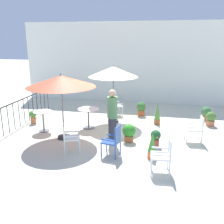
# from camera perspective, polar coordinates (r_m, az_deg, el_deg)

# --- Properties ---
(ground_plane) EXTENTS (60.00, 60.00, 0.00)m
(ground_plane) POSITION_cam_1_polar(r_m,az_deg,el_deg) (8.97, 0.02, -4.82)
(ground_plane) COLOR beige
(villa_facade) EXTENTS (11.42, 0.30, 4.09)m
(villa_facade) POSITION_cam_1_polar(r_m,az_deg,el_deg) (13.21, 4.32, 11.08)
(villa_facade) COLOR white
(villa_facade) RESTS_ON ground
(terrace_railing) EXTENTS (0.03, 5.28, 1.01)m
(terrace_railing) POSITION_cam_1_polar(r_m,az_deg,el_deg) (10.08, -20.49, 0.56)
(terrace_railing) COLOR black
(terrace_railing) RESTS_ON ground
(patio_umbrella_0) EXTENTS (1.93, 1.93, 2.29)m
(patio_umbrella_0) POSITION_cam_1_polar(r_m,az_deg,el_deg) (9.69, 0.29, 9.05)
(patio_umbrella_0) COLOR #2D2D2D
(patio_umbrella_0) RESTS_ON ground
(patio_umbrella_1) EXTENTS (2.22, 2.22, 2.19)m
(patio_umbrella_1) POSITION_cam_1_polar(r_m,az_deg,el_deg) (8.17, -11.53, 6.81)
(patio_umbrella_1) COLOR #2D2D2D
(patio_umbrella_1) RESTS_ON ground
(cafe_table_0) EXTENTS (0.78, 0.78, 0.76)m
(cafe_table_0) POSITION_cam_1_polar(r_m,az_deg,el_deg) (9.33, -5.39, -0.59)
(cafe_table_0) COLOR white
(cafe_table_0) RESTS_ON ground
(cafe_table_1) EXTENTS (0.66, 0.66, 0.76)m
(cafe_table_1) POSITION_cam_1_polar(r_m,az_deg,el_deg) (9.32, -15.41, -1.21)
(cafe_table_1) COLOR silver
(cafe_table_1) RESTS_ON ground
(patio_chair_0) EXTENTS (0.50, 0.52, 0.93)m
(patio_chair_0) POSITION_cam_1_polar(r_m,az_deg,el_deg) (6.33, 11.77, -9.20)
(patio_chair_0) COLOR white
(patio_chair_0) RESTS_ON ground
(patio_chair_1) EXTENTS (0.66, 0.65, 0.93)m
(patio_chair_1) POSITION_cam_1_polar(r_m,az_deg,el_deg) (10.87, 0.46, 1.85)
(patio_chair_1) COLOR white
(patio_chair_1) RESTS_ON ground
(patio_chair_2) EXTENTS (0.54, 0.51, 0.92)m
(patio_chair_2) POSITION_cam_1_polar(r_m,az_deg,el_deg) (7.09, 0.39, -6.22)
(patio_chair_2) COLOR #2D509C
(patio_chair_2) RESTS_ON ground
(patio_chair_3) EXTENTS (0.53, 0.48, 0.87)m
(patio_chair_3) POSITION_cam_1_polar(r_m,az_deg,el_deg) (8.47, 18.69, -3.35)
(patio_chair_3) COLOR white
(patio_chair_3) RESTS_ON ground
(patio_chair_4) EXTENTS (0.60, 0.59, 0.87)m
(patio_chair_4) POSITION_cam_1_polar(r_m,az_deg,el_deg) (7.47, -9.84, -5.39)
(patio_chair_4) COLOR white
(patio_chair_4) RESTS_ON ground
(potted_plant_0) EXTENTS (0.40, 0.40, 0.57)m
(potted_plant_0) POSITION_cam_1_polar(r_m,az_deg,el_deg) (11.00, 20.67, -0.12)
(potted_plant_0) COLOR #BE6549
(potted_plant_0) RESTS_ON ground
(potted_plant_1) EXTENTS (0.43, 0.43, 0.60)m
(potted_plant_1) POSITION_cam_1_polar(r_m,az_deg,el_deg) (8.14, 3.89, -4.55)
(potted_plant_1) COLOR #AF6138
(potted_plant_1) RESTS_ON ground
(potted_plant_2) EXTENTS (0.24, 0.24, 0.80)m
(potted_plant_2) POSITION_cam_1_polar(r_m,az_deg,el_deg) (7.07, 9.12, -7.55)
(potted_plant_2) COLOR #CF6139
(potted_plant_2) RESTS_ON ground
(potted_plant_3) EXTENTS (0.31, 0.32, 0.54)m
(potted_plant_3) POSITION_cam_1_polar(r_m,az_deg,el_deg) (7.88, 9.90, -5.70)
(potted_plant_3) COLOR #AF4738
(potted_plant_3) RESTS_ON ground
(potted_plant_4) EXTENTS (0.38, 0.38, 0.56)m
(potted_plant_4) POSITION_cam_1_polar(r_m,az_deg,el_deg) (10.34, 21.56, -1.38)
(potted_plant_4) COLOR #C97349
(potted_plant_4) RESTS_ON ground
(potted_plant_5) EXTENTS (0.24, 0.24, 0.85)m
(potted_plant_5) POSITION_cam_1_polar(r_m,az_deg,el_deg) (9.93, 10.29, -0.49)
(potted_plant_5) COLOR #9A542E
(potted_plant_5) RESTS_ON ground
(potted_plant_6) EXTENTS (0.41, 0.40, 0.61)m
(potted_plant_6) POSITION_cam_1_polar(r_m,az_deg,el_deg) (10.95, 6.69, 0.86)
(potted_plant_6) COLOR #BB592E
(potted_plant_6) RESTS_ON ground
(potted_plant_7) EXTENTS (0.28, 0.28, 0.52)m
(potted_plant_7) POSITION_cam_1_polar(r_m,az_deg,el_deg) (10.38, -17.53, -0.89)
(potted_plant_7) COLOR #C26F40
(potted_plant_7) RESTS_ON ground
(standing_person) EXTENTS (0.43, 0.43, 1.75)m
(standing_person) POSITION_cam_1_polar(r_m,az_deg,el_deg) (7.85, 0.07, -0.90)
(standing_person) COLOR #33333D
(standing_person) RESTS_ON ground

